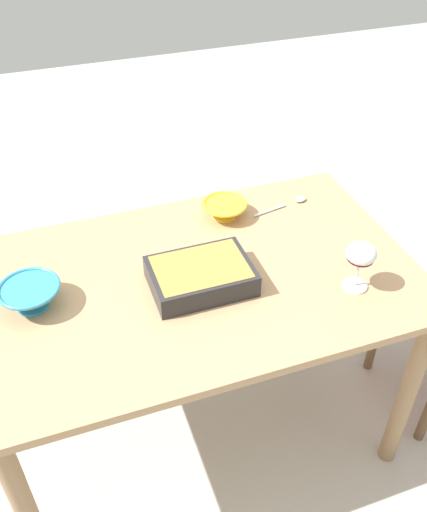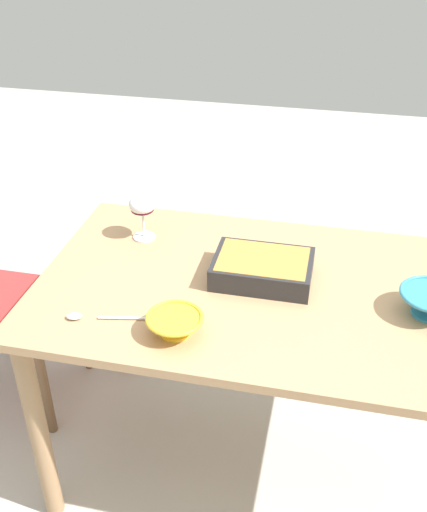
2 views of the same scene
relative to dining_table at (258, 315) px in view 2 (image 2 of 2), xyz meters
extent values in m
plane|color=#B2ADA3|center=(0.00, 0.00, -0.66)|extent=(8.00, 8.00, 0.00)
cube|color=tan|center=(0.00, 0.00, 0.10)|extent=(1.34, 0.82, 0.03)
cylinder|color=#93704E|center=(0.61, -0.35, -0.29)|extent=(0.06, 0.06, 0.74)
cylinder|color=#93704E|center=(0.61, 0.35, -0.29)|extent=(0.06, 0.06, 0.74)
cube|color=#B22D2D|center=(0.95, -0.15, -0.22)|extent=(0.40, 0.40, 0.02)
cylinder|color=brown|center=(0.77, 0.04, -0.45)|extent=(0.04, 0.04, 0.42)
cylinder|color=brown|center=(0.77, -0.33, -0.45)|extent=(0.04, 0.04, 0.42)
cylinder|color=brown|center=(1.13, -0.33, -0.45)|extent=(0.04, 0.04, 0.42)
cylinder|color=white|center=(0.43, -0.20, 0.11)|extent=(0.07, 0.07, 0.01)
cylinder|color=white|center=(0.43, -0.20, 0.16)|extent=(0.01, 0.01, 0.09)
ellipsoid|color=white|center=(0.43, -0.20, 0.24)|extent=(0.09, 0.09, 0.06)
ellipsoid|color=#4C0A19|center=(0.43, -0.20, 0.22)|extent=(0.08, 0.08, 0.02)
cube|color=#262628|center=(0.00, -0.04, 0.15)|extent=(0.30, 0.21, 0.07)
cube|color=#B27A38|center=(0.00, -0.04, 0.17)|extent=(0.27, 0.19, 0.02)
cylinder|color=yellow|center=(0.19, 0.27, 0.11)|extent=(0.08, 0.08, 0.01)
cone|color=yellow|center=(0.19, 0.27, 0.14)|extent=(0.15, 0.15, 0.04)
torus|color=yellow|center=(0.19, 0.27, 0.16)|extent=(0.16, 0.16, 0.01)
cylinder|color=silver|center=(0.35, 0.24, 0.12)|extent=(0.13, 0.03, 0.01)
ellipsoid|color=silver|center=(0.48, 0.27, 0.12)|extent=(0.05, 0.04, 0.01)
camera|label=1|loc=(-0.38, -1.22, 1.23)|focal=39.36mm
camera|label=2|loc=(-0.18, 1.46, 1.14)|focal=42.07mm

